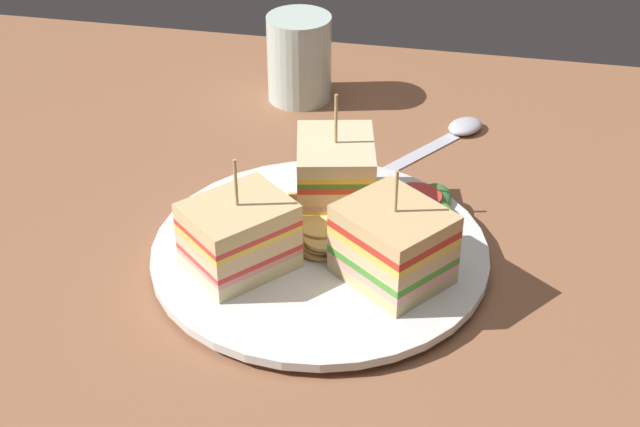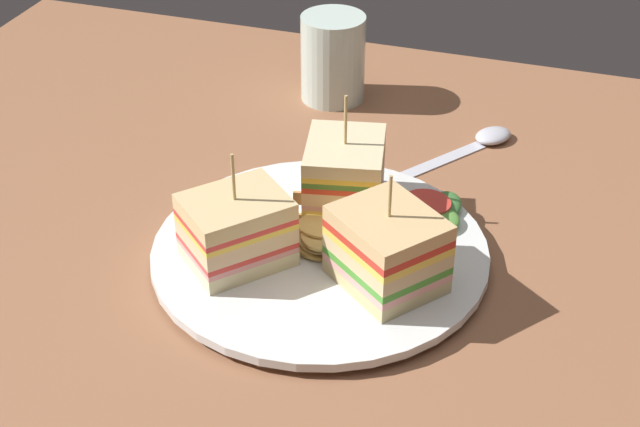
{
  "view_description": "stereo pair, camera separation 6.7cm",
  "coord_description": "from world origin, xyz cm",
  "px_view_note": "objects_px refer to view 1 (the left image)",
  "views": [
    {
      "loc": [
        -10.83,
        54.23,
        42.01
      ],
      "look_at": [
        0.0,
        0.0,
        4.23
      ],
      "focal_mm": 53.03,
      "sensor_mm": 36.0,
      "label": 1
    },
    {
      "loc": [
        -17.3,
        52.53,
        42.01
      ],
      "look_at": [
        0.0,
        0.0,
        4.23
      ],
      "focal_mm": 53.03,
      "sensor_mm": 36.0,
      "label": 2
    }
  ],
  "objects_px": {
    "plate": "(320,253)",
    "drinking_glass": "(299,64)",
    "spoon": "(450,135)",
    "chip_pile": "(325,236)",
    "sandwich_wedge_1": "(329,173)",
    "sandwich_wedge_0": "(393,244)",
    "sandwich_wedge_2": "(240,236)"
  },
  "relations": [
    {
      "from": "sandwich_wedge_0",
      "to": "plate",
      "type": "bearing_deg",
      "value": 15.68
    },
    {
      "from": "sandwich_wedge_0",
      "to": "sandwich_wedge_2",
      "type": "distance_m",
      "value": 0.11
    },
    {
      "from": "spoon",
      "to": "chip_pile",
      "type": "bearing_deg",
      "value": -165.29
    },
    {
      "from": "sandwich_wedge_1",
      "to": "spoon",
      "type": "relative_size",
      "value": 0.7
    },
    {
      "from": "sandwich_wedge_1",
      "to": "chip_pile",
      "type": "xyz_separation_m",
      "value": [
        -0.01,
        0.06,
        -0.02
      ]
    },
    {
      "from": "sandwich_wedge_1",
      "to": "drinking_glass",
      "type": "distance_m",
      "value": 0.2
    },
    {
      "from": "sandwich_wedge_0",
      "to": "drinking_glass",
      "type": "height_order",
      "value": "sandwich_wedge_0"
    },
    {
      "from": "drinking_glass",
      "to": "spoon",
      "type": "bearing_deg",
      "value": 160.58
    },
    {
      "from": "plate",
      "to": "chip_pile",
      "type": "bearing_deg",
      "value": -139.9
    },
    {
      "from": "spoon",
      "to": "drinking_glass",
      "type": "height_order",
      "value": "drinking_glass"
    },
    {
      "from": "sandwich_wedge_1",
      "to": "chip_pile",
      "type": "relative_size",
      "value": 1.42
    },
    {
      "from": "sandwich_wedge_0",
      "to": "spoon",
      "type": "distance_m",
      "value": 0.23
    },
    {
      "from": "plate",
      "to": "drinking_glass",
      "type": "relative_size",
      "value": 2.99
    },
    {
      "from": "chip_pile",
      "to": "drinking_glass",
      "type": "bearing_deg",
      "value": -73.66
    },
    {
      "from": "sandwich_wedge_2",
      "to": "spoon",
      "type": "xyz_separation_m",
      "value": [
        -0.13,
        -0.23,
        -0.03
      ]
    },
    {
      "from": "sandwich_wedge_2",
      "to": "spoon",
      "type": "bearing_deg",
      "value": 12.64
    },
    {
      "from": "sandwich_wedge_0",
      "to": "drinking_glass",
      "type": "bearing_deg",
      "value": -27.33
    },
    {
      "from": "sandwich_wedge_1",
      "to": "sandwich_wedge_2",
      "type": "distance_m",
      "value": 0.1
    },
    {
      "from": "sandwich_wedge_2",
      "to": "spoon",
      "type": "height_order",
      "value": "sandwich_wedge_2"
    },
    {
      "from": "chip_pile",
      "to": "drinking_glass",
      "type": "xyz_separation_m",
      "value": [
        0.07,
        -0.25,
        0.01
      ]
    },
    {
      "from": "chip_pile",
      "to": "spoon",
      "type": "height_order",
      "value": "chip_pile"
    },
    {
      "from": "plate",
      "to": "drinking_glass",
      "type": "height_order",
      "value": "drinking_glass"
    },
    {
      "from": "sandwich_wedge_0",
      "to": "sandwich_wedge_2",
      "type": "bearing_deg",
      "value": 42.89
    },
    {
      "from": "plate",
      "to": "chip_pile",
      "type": "relative_size",
      "value": 3.71
    },
    {
      "from": "spoon",
      "to": "sandwich_wedge_0",
      "type": "bearing_deg",
      "value": -150.28
    },
    {
      "from": "sandwich_wedge_2",
      "to": "chip_pile",
      "type": "relative_size",
      "value": 1.34
    },
    {
      "from": "sandwich_wedge_1",
      "to": "drinking_glass",
      "type": "relative_size",
      "value": 1.14
    },
    {
      "from": "chip_pile",
      "to": "spoon",
      "type": "xyz_separation_m",
      "value": [
        -0.08,
        -0.2,
        -0.02
      ]
    },
    {
      "from": "sandwich_wedge_2",
      "to": "spoon",
      "type": "relative_size",
      "value": 0.66
    },
    {
      "from": "plate",
      "to": "sandwich_wedge_0",
      "type": "relative_size",
      "value": 2.69
    },
    {
      "from": "chip_pile",
      "to": "spoon",
      "type": "relative_size",
      "value": 0.49
    },
    {
      "from": "plate",
      "to": "sandwich_wedge_2",
      "type": "xyz_separation_m",
      "value": [
        0.05,
        0.03,
        0.03
      ]
    }
  ]
}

